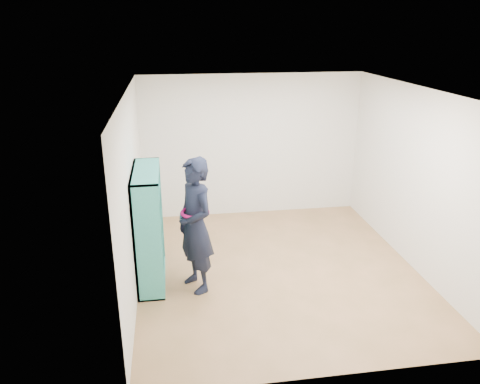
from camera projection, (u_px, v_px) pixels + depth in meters
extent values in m
plane|color=olive|center=(277.00, 269.00, 6.90)|extent=(4.50, 4.50, 0.00)
plane|color=white|center=(283.00, 91.00, 6.01)|extent=(4.50, 4.50, 0.00)
cube|color=white|center=(132.00, 194.00, 6.17)|extent=(0.02, 4.50, 2.60)
cube|color=white|center=(415.00, 179.00, 6.74)|extent=(0.02, 4.50, 2.60)
cube|color=white|center=(252.00, 146.00, 8.54)|extent=(4.00, 0.02, 2.60)
cube|color=white|center=(336.00, 264.00, 4.36)|extent=(4.00, 0.02, 2.60)
cube|color=teal|center=(148.00, 246.00, 5.84)|extent=(0.35, 0.03, 1.61)
cube|color=teal|center=(150.00, 210.00, 6.93)|extent=(0.35, 0.03, 1.61)
cube|color=teal|center=(153.00, 277.00, 6.65)|extent=(0.35, 1.21, 0.03)
cube|color=teal|center=(145.00, 171.00, 6.11)|extent=(0.35, 1.21, 0.03)
cube|color=teal|center=(137.00, 227.00, 6.36)|extent=(0.03, 1.21, 1.61)
cube|color=teal|center=(149.00, 232.00, 6.21)|extent=(0.33, 0.03, 1.56)
cube|color=teal|center=(150.00, 221.00, 6.56)|extent=(0.33, 0.03, 1.56)
cube|color=teal|center=(151.00, 252.00, 6.52)|extent=(0.33, 1.16, 0.03)
cube|color=teal|center=(149.00, 226.00, 6.38)|extent=(0.33, 1.16, 0.03)
cube|color=teal|center=(147.00, 200.00, 6.25)|extent=(0.33, 1.16, 0.03)
cube|color=beige|center=(153.00, 287.00, 6.27)|extent=(0.22, 0.14, 0.08)
cube|color=black|center=(152.00, 257.00, 6.06)|extent=(0.18, 0.16, 0.27)
cube|color=maroon|center=(150.00, 229.00, 5.92)|extent=(0.18, 0.16, 0.29)
cube|color=silver|center=(148.00, 207.00, 5.87)|extent=(0.22, 0.14, 0.08)
cube|color=navy|center=(154.00, 271.00, 6.56)|extent=(0.18, 0.16, 0.21)
cube|color=brown|center=(152.00, 245.00, 6.42)|extent=(0.18, 0.16, 0.25)
cube|color=#BFB28C|center=(150.00, 224.00, 6.37)|extent=(0.22, 0.14, 0.06)
cube|color=#26594C|center=(149.00, 190.00, 6.14)|extent=(0.18, 0.16, 0.30)
cube|color=beige|center=(155.00, 258.00, 6.92)|extent=(0.18, 0.16, 0.21)
cube|color=black|center=(153.00, 238.00, 6.86)|extent=(0.22, 0.14, 0.06)
cube|color=maroon|center=(151.00, 209.00, 6.65)|extent=(0.18, 0.16, 0.23)
cube|color=silver|center=(149.00, 182.00, 6.51)|extent=(0.18, 0.16, 0.27)
imported|color=black|center=(195.00, 226.00, 6.12)|extent=(0.68, 0.79, 1.84)
torus|color=#AD0D5D|center=(195.00, 212.00, 6.06)|extent=(0.50, 0.50, 0.04)
cube|color=silver|center=(181.00, 217.00, 6.08)|extent=(0.05, 0.08, 0.12)
cube|color=black|center=(181.00, 217.00, 6.08)|extent=(0.04, 0.07, 0.12)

